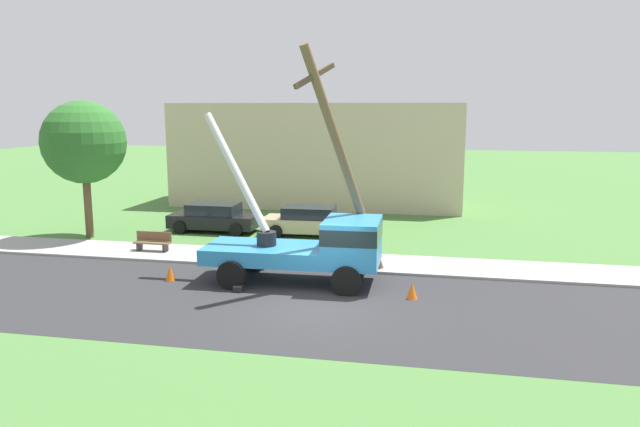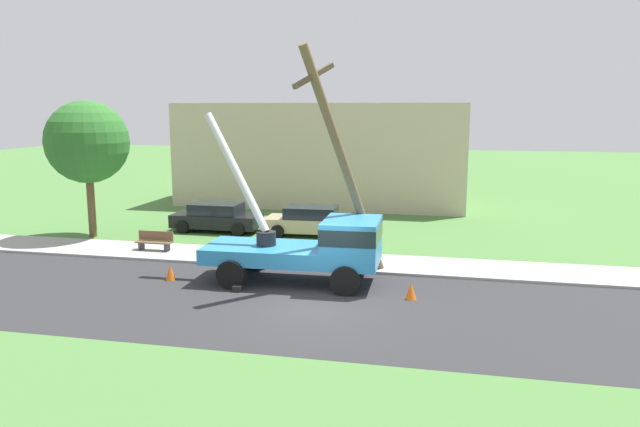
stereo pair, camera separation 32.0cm
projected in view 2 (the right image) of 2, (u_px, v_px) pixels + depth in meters
The scene contains 12 objects.
ground_plane at pixel (368, 230), 30.50m from camera, with size 120.00×120.00×0.00m, color #477538.
road_asphalt at pixel (316, 306), 18.96m from camera, with size 80.00×7.99×0.01m, color #2B2B2D.
sidewalk_strip at pixel (345, 262), 24.12m from camera, with size 80.00×2.77×0.10m, color #9E9E99.
utility_truck at pixel (315, 244), 21.17m from camera, with size 6.82×3.21×5.98m.
leaning_utility_pole at pixel (344, 163), 21.07m from camera, with size 2.80×3.61×8.30m.
traffic_cone_ahead at pixel (411, 291), 19.55m from camera, with size 0.36×0.36×0.56m, color orange.
traffic_cone_behind at pixel (170, 272), 21.72m from camera, with size 0.36×0.36×0.56m, color orange.
parked_sedan_black at pixel (217, 217), 30.22m from camera, with size 4.40×2.02×1.42m.
parked_sedan_tan at pixel (311, 221), 29.21m from camera, with size 4.46×2.12×1.42m.
park_bench at pixel (155, 242), 25.87m from camera, with size 1.60×0.45×0.90m.
roadside_tree_near at pixel (87, 142), 28.28m from camera, with size 3.88×3.88×6.49m.
lowrise_building_backdrop at pixel (322, 154), 38.38m from camera, with size 18.00×6.00×6.40m, color #C6B293.
Camera 2 is at (4.01, -17.71, 6.19)m, focal length 33.78 mm.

